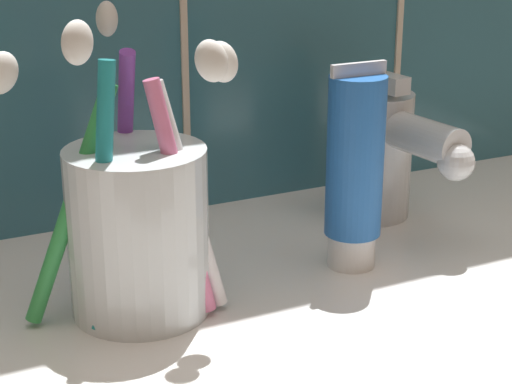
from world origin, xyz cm
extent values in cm
cube|color=white|center=(0.00, 0.00, 1.00)|extent=(73.44, 35.04, 2.00)
cylinder|color=silver|center=(-6.64, 2.95, 6.81)|extent=(7.87, 7.87, 9.61)
cylinder|color=white|center=(-4.03, 1.74, 8.85)|extent=(4.08, 2.75, 13.12)
ellipsoid|color=white|center=(-2.35, 0.84, 16.37)|extent=(2.53, 2.18, 2.55)
cylinder|color=purple|center=(-5.88, 7.44, 9.47)|extent=(1.50, 6.05, 14.44)
ellipsoid|color=white|center=(-5.59, 10.37, 17.57)|extent=(1.53, 2.46, 2.65)
cylinder|color=green|center=(-10.15, 3.55, 8.81)|extent=(5.98, 0.98, 13.16)
ellipsoid|color=white|center=(-13.12, 3.59, 16.24)|extent=(2.40, 1.33, 2.67)
cylinder|color=teal|center=(-8.91, 1.56, 9.59)|extent=(2.71, 1.90, 14.49)
ellipsoid|color=white|center=(-9.79, 1.15, 17.88)|extent=(2.30, 2.00, 2.38)
cylinder|color=pink|center=(-4.67, 1.27, 8.98)|extent=(3.60, 2.64, 13.35)
ellipsoid|color=white|center=(-3.29, 0.45, 16.64)|extent=(2.48, 2.19, 2.50)
cylinder|color=white|center=(7.48, 2.95, 3.11)|extent=(3.03, 3.03, 2.22)
cylinder|color=blue|center=(7.48, 2.95, 9.28)|extent=(3.56, 3.56, 10.11)
cube|color=silver|center=(7.48, 2.95, 14.73)|extent=(3.74, 0.36, 0.80)
cylinder|color=silver|center=(13.58, 10.24, 6.58)|extent=(5.83, 5.83, 9.15)
cylinder|color=silver|center=(14.04, 6.07, 9.14)|extent=(3.52, 8.63, 2.62)
sphere|color=silver|center=(14.50, 1.90, 8.26)|extent=(2.45, 2.45, 2.45)
cube|color=silver|center=(13.58, 10.24, 12.15)|extent=(2.05, 6.12, 1.20)
camera|label=1|loc=(-20.08, -39.63, 24.87)|focal=60.00mm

